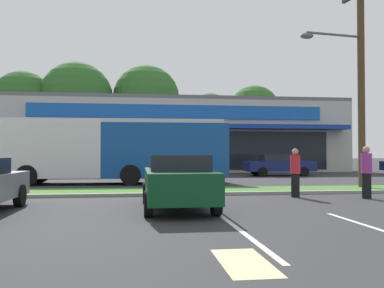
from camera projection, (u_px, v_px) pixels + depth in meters
name	position (u px, v px, depth m)	size (l,w,h in m)	color
grass_median	(244.00, 190.00, 16.46)	(56.00, 2.20, 0.12)	#427A2D
curb_lip	(252.00, 193.00, 15.25)	(56.00, 0.24, 0.12)	#99968C
parking_stripe_0	(243.00, 232.00, 8.00)	(0.12, 4.80, 0.01)	silver
parking_stripe_1	(384.00, 231.00, 8.12)	(0.12, 4.80, 0.01)	silver
lot_arrow	(244.00, 262.00, 5.80)	(0.70, 1.60, 0.01)	beige
storefront_building	(173.00, 137.00, 37.97)	(29.07, 12.86, 6.21)	#BCB7AD
tree_left	(23.00, 102.00, 45.34)	(6.72, 6.72, 10.66)	#473323
tree_mid_left	(77.00, 98.00, 46.29)	(8.15, 8.15, 11.87)	#473323
tree_mid	(146.00, 99.00, 48.40)	(7.89, 7.89, 11.95)	#473323
tree_mid_right	(210.00, 118.00, 47.52)	(5.60, 5.60, 8.51)	#473323
tree_right	(254.00, 112.00, 47.24)	(5.98, 5.98, 9.38)	#473323
utility_pole	(358.00, 75.00, 17.47)	(3.09, 2.40, 9.08)	#4C3826
city_bus	(115.00, 149.00, 20.87)	(11.46, 2.89, 3.25)	#144793
car_2	(278.00, 165.00, 28.23)	(4.66, 1.94, 1.48)	navy
car_3	(178.00, 181.00, 11.38)	(1.89, 4.44, 1.50)	#0C3F1E
pedestrian_near_bench	(295.00, 173.00, 14.44)	(0.35, 0.35, 1.72)	black
pedestrian_by_pole	(366.00, 172.00, 13.97)	(0.36, 0.36, 1.79)	black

